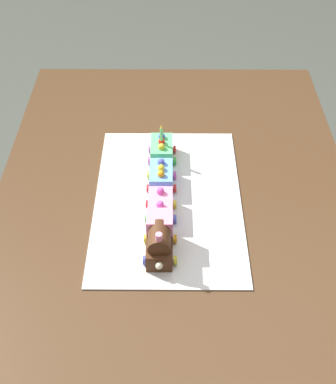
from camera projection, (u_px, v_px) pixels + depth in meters
The scene contains 8 objects.
ground_plane at pixel (173, 342), 1.94m from camera, with size 8.00×8.00×0.00m, color #474C44.
dining_table at pixel (174, 227), 1.51m from camera, with size 1.40×1.00×0.74m.
cake_board at pixel (168, 200), 1.43m from camera, with size 0.60×0.40×0.00m, color silver.
cake_locomotive at pixel (159, 239), 1.26m from camera, with size 0.14×0.08×0.12m.
cake_car_gondola_bubblegum at pixel (160, 207), 1.37m from camera, with size 0.10×0.08×0.07m.
cake_car_caboose_sky_blue at pixel (161, 177), 1.45m from camera, with size 0.10×0.08×0.07m.
cake_car_tanker_mint_green at pixel (162, 150), 1.54m from camera, with size 0.10×0.08×0.07m.
birthday_candle at pixel (161, 133), 1.49m from camera, with size 0.01×0.01×0.05m.
Camera 1 is at (-1.02, 0.01, 1.74)m, focal length 48.73 mm.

